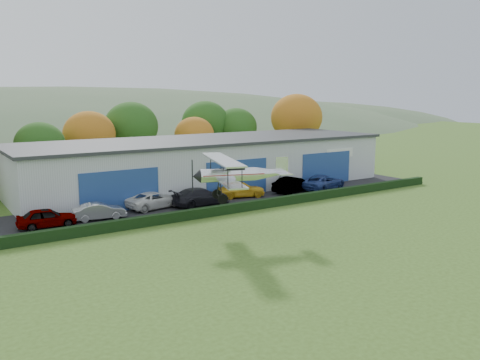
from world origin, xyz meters
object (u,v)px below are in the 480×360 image
car_5 (294,185)px  car_6 (323,182)px  car_3 (200,196)px  car_2 (155,200)px  car_0 (47,218)px  biplane (237,173)px  car_1 (99,211)px  car_4 (240,189)px  hangar (207,163)px

car_5 → car_6: (3.38, -0.72, 0.00)m
car_3 → car_2: bearing=70.4°
car_0 → car_3: car_3 is taller
car_0 → car_2: (9.46, 1.45, -0.01)m
car_0 → car_6: (27.66, -0.54, 0.08)m
car_2 → car_6: bearing=-107.2°
car_6 → biplane: 19.29m
car_5 → car_6: bearing=-111.9°
car_1 → car_4: bearing=-79.5°
biplane → car_6: bearing=46.7°
car_2 → biplane: (1.49, -10.93, 3.70)m
car_2 → car_5: (14.82, -1.27, 0.09)m
hangar → car_6: hangar is taller
car_5 → biplane: (-13.33, -9.66, 3.61)m
car_1 → biplane: (6.90, -9.60, 3.74)m
car_2 → car_6: size_ratio=0.89×
biplane → hangar: bearing=85.1°
car_6 → biplane: biplane is taller
car_4 → car_6: 9.45m
car_0 → car_5: car_5 is taller
car_3 → car_6: (14.29, -0.74, 0.01)m
car_6 → car_0: bearing=73.0°
hangar → biplane: (-7.59, -17.47, 1.81)m
car_0 → car_4: (18.36, 1.15, 0.08)m
hangar → car_5: 9.86m
car_2 → car_3: car_3 is taller
car_0 → biplane: size_ratio=0.54×
hangar → car_4: bearing=-91.6°
car_0 → car_2: size_ratio=0.83×
car_4 → car_5: car_4 is taller
hangar → car_6: bearing=-43.1°
hangar → biplane: biplane is taller
car_2 → biplane: 11.63m
car_3 → car_6: 14.30m
car_3 → car_5: bearing=-91.9°
car_0 → biplane: bearing=-126.3°
car_2 → car_6: (18.20, -1.99, 0.09)m
hangar → car_5: hangar is taller
car_3 → biplane: size_ratio=0.69×
car_2 → car_4: car_4 is taller
car_4 → hangar: bearing=14.7°
car_0 → car_3: bearing=-84.6°
car_5 → car_1: bearing=80.3°
hangar → car_0: size_ratio=9.44×
car_3 → car_4: (4.98, 0.95, 0.01)m
hangar → car_4: hangar is taller
car_3 → car_4: size_ratio=1.16×
car_3 → biplane: 10.61m
car_1 → car_2: car_2 is taller
car_2 → biplane: bearing=176.8°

